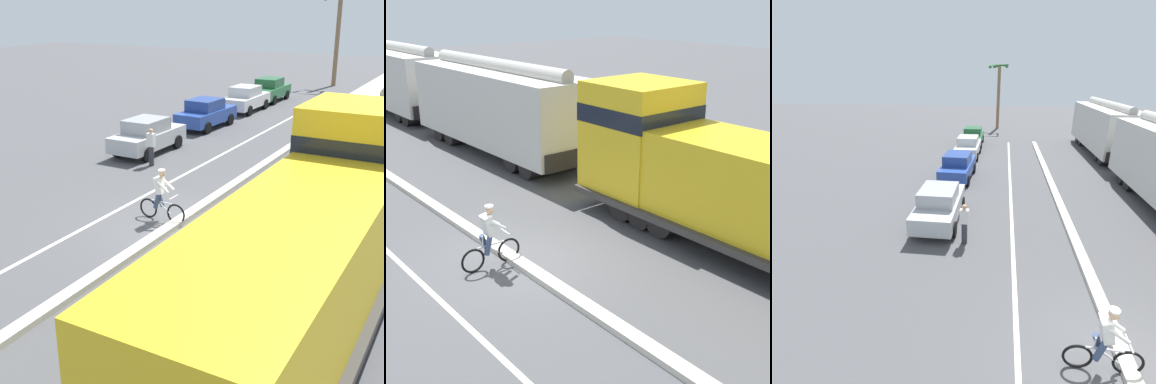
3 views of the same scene
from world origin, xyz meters
TOP-DOWN VIEW (x-y plane):
  - ground_plane at (0.00, 0.00)m, footprint 120.00×120.00m
  - median_curb at (0.00, 6.00)m, footprint 0.36×36.00m
  - lane_stripe at (-2.40, 6.00)m, footprint 0.14×36.00m
  - hopper_car_middle at (5.23, 20.87)m, footprint 2.90×10.60m
  - parked_car_silver at (-5.58, 6.85)m, footprint 1.85×4.21m
  - parked_car_blue at (-5.65, 12.81)m, footprint 1.96×4.26m
  - parked_car_white at (-5.65, 18.28)m, footprint 1.85×4.21m
  - parked_car_green at (-5.70, 22.61)m, footprint 1.86×4.21m
  - cyclist at (-0.62, 0.17)m, footprint 1.71×0.48m
  - palm_tree_near at (-3.67, 32.15)m, footprint 2.33×2.32m
  - pedestrian_by_cars at (-4.27, 5.15)m, footprint 0.34×0.22m

SIDE VIEW (x-z plane):
  - ground_plane at x=0.00m, z-range 0.00..0.00m
  - lane_stripe at x=-2.40m, z-range 0.00..0.01m
  - median_curb at x=0.00m, z-range 0.00..0.16m
  - parked_car_silver at x=-5.58m, z-range 0.01..1.63m
  - parked_car_blue at x=-5.65m, z-range 0.01..1.63m
  - parked_car_white at x=-5.65m, z-range 0.01..1.63m
  - parked_car_green at x=-5.70m, z-range 0.01..1.63m
  - cyclist at x=-0.62m, z-range -0.04..1.67m
  - pedestrian_by_cars at x=-4.27m, z-range 0.04..1.66m
  - hopper_car_middle at x=5.23m, z-range -0.01..4.17m
  - palm_tree_near at x=-3.67m, z-range 1.40..8.81m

